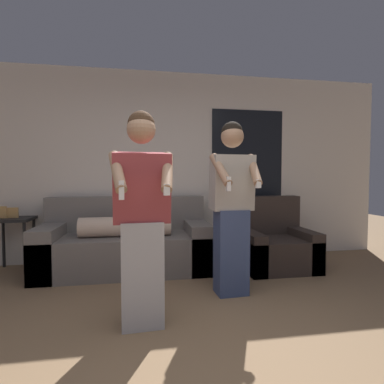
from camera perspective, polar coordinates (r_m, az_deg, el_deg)
wall_back at (r=4.39m, az=-5.67°, el=4.93°), size 6.79×0.07×2.70m
couch at (r=3.99m, az=-12.35°, el=-9.70°), size 2.10×0.90×0.93m
armchair at (r=4.18m, az=15.32°, el=-9.63°), size 0.91×0.82×0.93m
side_table at (r=4.46m, az=-30.94°, el=-5.75°), size 0.46×0.41×0.83m
person_left at (r=2.39m, az=-9.53°, el=-5.04°), size 0.50×0.50×1.70m
person_right at (r=3.05m, az=7.58°, el=-2.71°), size 0.48×0.48×1.74m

